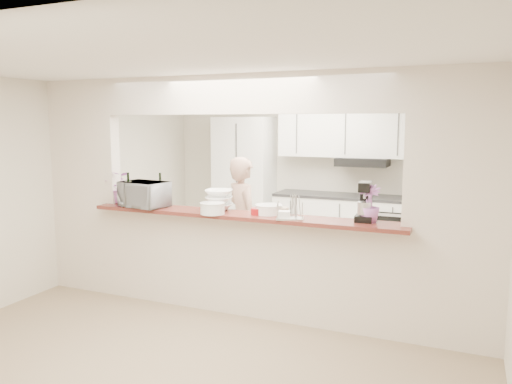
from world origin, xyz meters
The scene contains 19 objects.
floor centered at (0.00, 0.00, 0.00)m, with size 6.00×6.00×0.00m, color #9E846B.
tile_overlay centered at (0.00, 1.55, 0.01)m, with size 5.00×2.90×0.01m, color silver.
partition centered at (0.00, 0.00, 1.48)m, with size 5.00×0.15×2.50m.
bar_counter centered at (0.00, 0.00, 0.58)m, with size 3.40×0.38×1.09m.
kitchen_cabinets centered at (-0.19, 2.72, 0.97)m, with size 3.15×0.62×2.25m.
refrigerator centered at (2.05, 2.65, 0.85)m, with size 0.75×0.70×1.70m, color #ABACB0.
flower_left centered at (-1.60, 0.05, 1.27)m, with size 0.33×0.29×0.37m, color #EC7DD2.
wine_bottle_a centered at (-1.05, 0.07, 1.23)m, with size 0.07×0.07×0.37m.
wine_bottle_b centered at (-1.32, -0.15, 1.24)m, with size 0.08×0.08×0.38m.
toaster_oven centered at (-1.15, -0.10, 1.23)m, with size 0.51×0.34×0.28m, color #A7A7AC.
serving_bowls centered at (-0.30, 0.05, 1.20)m, with size 0.29×0.29×0.21m, color white.
plate_stack_a centered at (-0.25, -0.19, 1.15)m, with size 0.26×0.26×0.12m.
plate_stack_b centered at (0.28, 0.03, 1.14)m, with size 0.28×0.28×0.10m.
red_bowl centered at (0.18, -0.03, 1.12)m, with size 0.14×0.14×0.06m, color maroon.
tan_bowl centered at (0.40, 0.08, 1.13)m, with size 0.15×0.15×0.07m, color tan.
utensil_caddy centered at (0.57, -0.15, 1.19)m, with size 0.29×0.22×0.24m.
stand_mixer centered at (1.25, 0.06, 1.26)m, with size 0.18×0.27×0.38m.
flower_right centered at (1.30, 0.01, 1.27)m, with size 0.20×0.20×0.35m, color #C26DCB.
person centered at (-0.37, 0.82, 0.80)m, with size 0.58×0.38×1.60m, color tan.
Camera 1 is at (2.12, -4.63, 2.02)m, focal length 35.00 mm.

